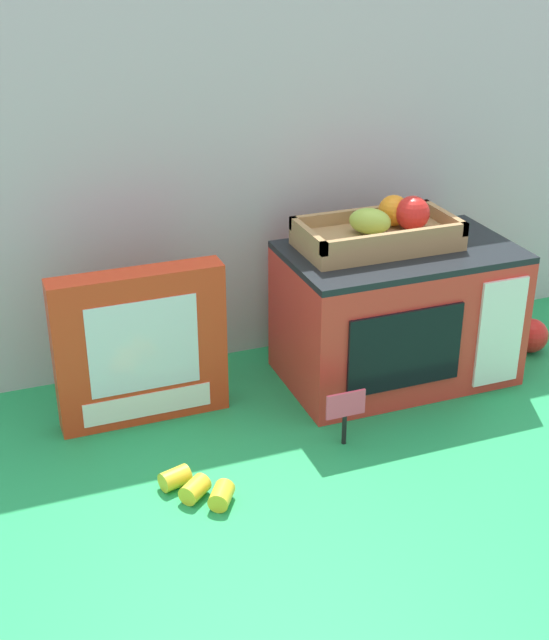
# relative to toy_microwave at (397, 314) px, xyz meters

# --- Properties ---
(ground_plane) EXTENTS (1.70, 1.70, 0.00)m
(ground_plane) POSITION_rel_toy_microwave_xyz_m (-0.21, -0.01, -0.13)
(ground_plane) COLOR #219E54
(ground_plane) RESTS_ON ground
(display_back_panel) EXTENTS (1.61, 0.03, 0.70)m
(display_back_panel) POSITION_rel_toy_microwave_xyz_m (-0.21, 0.21, 0.22)
(display_back_panel) COLOR #B7BABF
(display_back_panel) RESTS_ON ground
(toy_microwave) EXTENTS (0.42, 0.26, 0.26)m
(toy_microwave) POSITION_rel_toy_microwave_xyz_m (0.00, 0.00, 0.00)
(toy_microwave) COLOR red
(toy_microwave) RESTS_ON ground
(food_groups_crate) EXTENTS (0.29, 0.15, 0.09)m
(food_groups_crate) POSITION_rel_toy_microwave_xyz_m (-0.03, 0.03, 0.16)
(food_groups_crate) COLOR #A37F51
(food_groups_crate) RESTS_ON toy_microwave
(cookie_set_box) EXTENTS (0.30, 0.06, 0.28)m
(cookie_set_box) POSITION_rel_toy_microwave_xyz_m (-0.49, 0.02, 0.01)
(cookie_set_box) COLOR red
(cookie_set_box) RESTS_ON ground
(price_sign) EXTENTS (0.07, 0.01, 0.10)m
(price_sign) POSITION_rel_toy_microwave_xyz_m (-0.19, -0.19, -0.06)
(price_sign) COLOR black
(price_sign) RESTS_ON ground
(loose_toy_banana) EXTENTS (0.11, 0.12, 0.03)m
(loose_toy_banana) POSITION_rel_toy_microwave_xyz_m (-0.46, -0.24, -0.11)
(loose_toy_banana) COLOR yellow
(loose_toy_banana) RESTS_ON ground
(loose_toy_apple) EXTENTS (0.07, 0.07, 0.07)m
(loose_toy_apple) POSITION_rel_toy_microwave_xyz_m (0.31, -0.01, -0.09)
(loose_toy_apple) COLOR red
(loose_toy_apple) RESTS_ON ground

